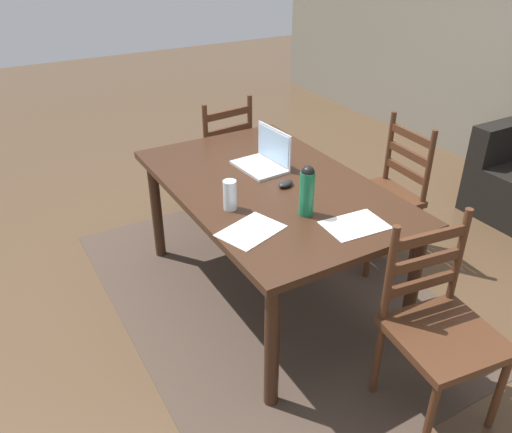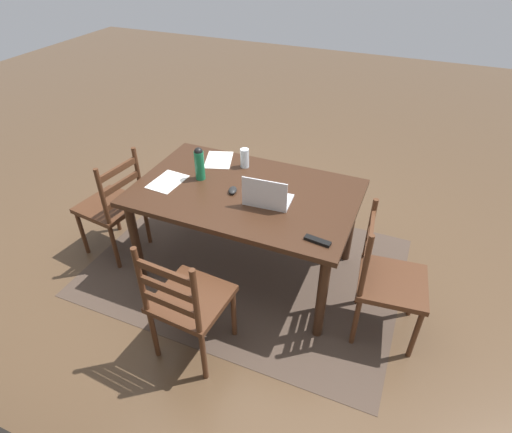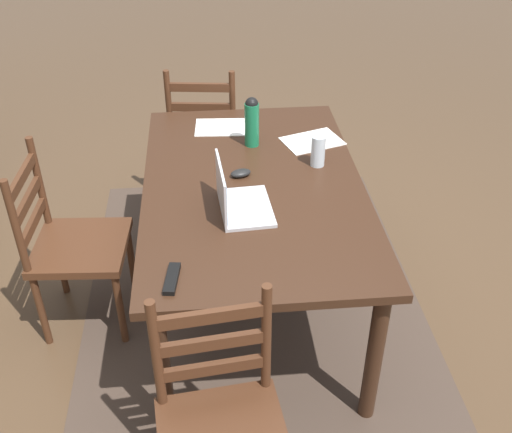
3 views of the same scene
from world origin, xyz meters
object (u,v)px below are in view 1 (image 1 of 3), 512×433
Objects in this scene: chair_left_far at (218,157)px; laptop at (266,157)px; chair_far_head at (384,195)px; tv_remote at (266,134)px; computer_mouse at (286,184)px; dining_table at (270,197)px; drinking_glass at (230,195)px; water_bottle at (307,190)px; chair_right_far at (439,329)px.

laptop is at bearing -7.13° from chair_left_far.
tv_remote is (-0.66, -0.52, 0.31)m from chair_far_head.
dining_table is at bearing -161.44° from computer_mouse.
tv_remote is (-0.81, 0.69, -0.07)m from drinking_glass.
water_bottle reaches higher than drinking_glass.
chair_right_far is at bearing 4.91° from laptop.
drinking_glass is (0.36, -0.43, 0.02)m from laptop.
dining_table is 0.45m from water_bottle.
chair_far_head is at bearing 96.89° from drinking_glass.
water_bottle is at bearing 51.76° from drinking_glass.
chair_right_far is 1.16m from drinking_glass.
dining_table is 0.40m from drinking_glass.
water_bottle is (0.39, -0.03, 0.22)m from dining_table.
chair_right_far is at bearing 29.28° from drinking_glass.
laptop is (-0.21, -0.79, 0.36)m from chair_far_head.
chair_left_far is 3.62× the size of water_bottle.
tv_remote is at bearing 150.87° from dining_table.
chair_right_far is at bearing 10.75° from dining_table.
chair_left_far reaches higher than drinking_glass.
water_bottle is at bearing -67.14° from chair_far_head.
chair_far_head and chair_right_far have the same top height.
chair_left_far is 1.58m from water_bottle.
chair_far_head is at bearing 74.94° from laptop.
chair_left_far is 0.97m from laptop.
water_bottle reaches higher than chair_right_far.
laptop is 1.97× the size of tv_remote.
water_bottle reaches higher than laptop.
laptop is (0.90, -0.11, 0.36)m from chair_left_far.
laptop is 0.29m from computer_mouse.
chair_right_far is at bearing 18.16° from water_bottle.
computer_mouse is (0.08, 0.05, 0.10)m from dining_table.
water_bottle is 1.54× the size of tv_remote.
chair_left_far is 2.84× the size of laptop.
drinking_glass is 0.92× the size of tv_remote.
water_bottle is 0.34m from computer_mouse.
computer_mouse is at bearing -8.59° from laptop.
chair_far_head is 3.62× the size of water_bottle.
tv_remote is (-0.45, 0.27, -0.05)m from laptop.
chair_far_head is at bearing 112.86° from water_bottle.
chair_right_far is 1.37m from laptop.
water_bottle is at bearing -11.74° from laptop.
chair_left_far is at bearing 171.02° from water_bottle.
water_bottle reaches higher than computer_mouse.
tv_remote is (-1.77, 0.15, 0.31)m from chair_right_far.
dining_table is 6.25× the size of water_bottle.
water_bottle reaches higher than chair_left_far.
chair_left_far is at bearing -179.98° from chair_right_far.
chair_right_far is at bearing -31.34° from chair_far_head.
chair_left_far is at bearing 116.49° from tv_remote.
water_bottle is at bearing -161.84° from chair_right_far.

